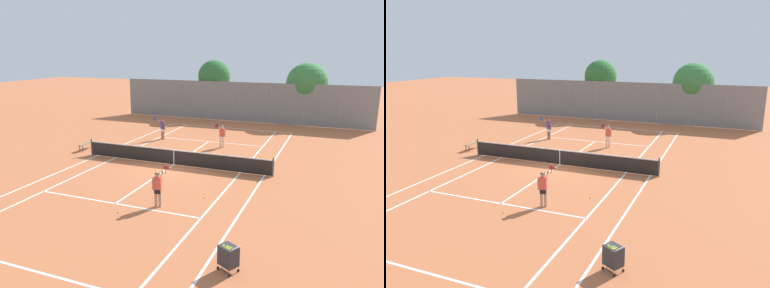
{
  "view_description": "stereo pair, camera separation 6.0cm",
  "coord_description": "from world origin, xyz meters",
  "views": [
    {
      "loc": [
        9.06,
        -19.73,
        6.72
      ],
      "look_at": [
        0.58,
        1.5,
        1.0
      ],
      "focal_mm": 35.0,
      "sensor_mm": 36.0,
      "label": 1
    },
    {
      "loc": [
        9.11,
        -19.7,
        6.72
      ],
      "look_at": [
        0.58,
        1.5,
        1.0
      ],
      "focal_mm": 35.0,
      "sensor_mm": 36.0,
      "label": 2
    }
  ],
  "objects": [
    {
      "name": "ground_plane",
      "position": [
        0.0,
        0.0,
        0.0
      ],
      "size": [
        120.0,
        120.0,
        0.0
      ],
      "primitive_type": "plane",
      "color": "#BC663D"
    },
    {
      "name": "court_line_markings",
      "position": [
        0.0,
        0.0,
        0.0
      ],
      "size": [
        11.1,
        23.9,
        0.01
      ],
      "color": "white",
      "rests_on": "ground"
    },
    {
      "name": "tennis_net",
      "position": [
        0.0,
        0.0,
        0.51
      ],
      "size": [
        12.0,
        0.1,
        1.07
      ],
      "color": "#474C47",
      "rests_on": "ground"
    },
    {
      "name": "ball_cart",
      "position": [
        6.24,
        -9.62,
        0.53
      ],
      "size": [
        0.77,
        0.71,
        0.96
      ],
      "color": "#2D2D33",
      "rests_on": "ground"
    },
    {
      "name": "player_near_side",
      "position": [
        1.94,
        -5.95,
        0.93
      ],
      "size": [
        0.58,
        0.8,
        1.77
      ],
      "color": "tan",
      "rests_on": "ground"
    },
    {
      "name": "player_far_left",
      "position": [
        -3.61,
        5.81,
        0.93
      ],
      "size": [
        0.84,
        0.69,
        1.77
      ],
      "color": "#936B4C",
      "rests_on": "ground"
    },
    {
      "name": "player_far_right",
      "position": [
        1.46,
        5.01,
        0.93
      ],
      "size": [
        0.63,
        0.76,
        1.77
      ],
      "color": "beige",
      "rests_on": "ground"
    },
    {
      "name": "loose_tennis_ball_0",
      "position": [
        0.68,
        -7.2,
        0.03
      ],
      "size": [
        0.07,
        0.07,
        0.07
      ],
      "primitive_type": "sphere",
      "color": "#D1DB33",
      "rests_on": "ground"
    },
    {
      "name": "loose_tennis_ball_1",
      "position": [
        3.55,
        -4.28,
        0.03
      ],
      "size": [
        0.07,
        0.07,
        0.07
      ],
      "primitive_type": "sphere",
      "color": "#D1DB33",
      "rests_on": "ground"
    },
    {
      "name": "loose_tennis_ball_2",
      "position": [
        4.52,
        3.67,
        0.03
      ],
      "size": [
        0.07,
        0.07,
        0.07
      ],
      "primitive_type": "sphere",
      "color": "#D1DB33",
      "rests_on": "ground"
    },
    {
      "name": "courtside_bench",
      "position": [
        -7.13,
        1.03,
        0.41
      ],
      "size": [
        0.36,
        1.5,
        0.47
      ],
      "color": "olive",
      "rests_on": "ground"
    },
    {
      "name": "back_fence",
      "position": [
        0.0,
        15.31,
        1.92
      ],
      "size": [
        24.21,
        0.08,
        3.83
      ],
      "color": "gray",
      "rests_on": "ground"
    },
    {
      "name": "tree_behind_left",
      "position": [
        -3.22,
        16.92,
        4.07
      ],
      "size": [
        3.29,
        3.29,
        5.82
      ],
      "color": "brown",
      "rests_on": "ground"
    },
    {
      "name": "tree_behind_right",
      "position": [
        5.95,
        16.91,
        3.64
      ],
      "size": [
        3.81,
        3.81,
        5.64
      ],
      "color": "brown",
      "rests_on": "ground"
    }
  ]
}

